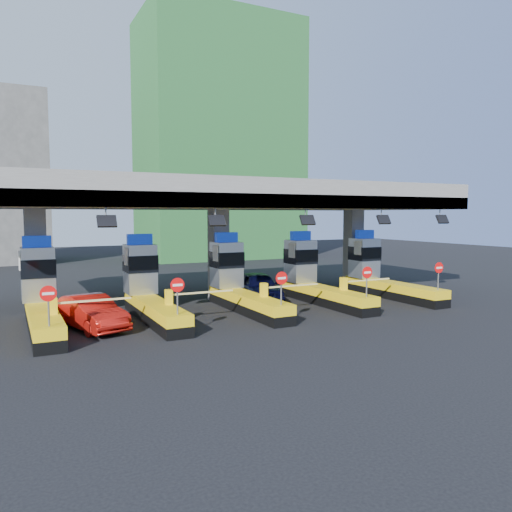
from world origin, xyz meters
name	(u,v)px	position (x,y,z in m)	size (l,w,h in m)	color
ground	(240,309)	(0.00, 0.00, 0.00)	(120.00, 120.00, 0.00)	black
toll_canopy	(219,198)	(0.00, 2.87, 6.13)	(28.00, 12.09, 7.00)	slate
toll_lane_far_left	(41,297)	(-10.00, 0.28, 1.40)	(4.43, 8.00, 4.16)	black
toll_lane_left	(148,289)	(-5.00, 0.28, 1.40)	(4.43, 8.00, 4.16)	black
toll_lane_center	(238,283)	(0.00, 0.28, 1.40)	(4.43, 8.00, 4.16)	black
toll_lane_right	(314,278)	(5.00, 0.28, 1.40)	(4.43, 8.00, 4.16)	black
toll_lane_far_right	(379,274)	(10.00, 0.28, 1.40)	(4.43, 8.00, 4.16)	black
bg_building_scaffold	(218,141)	(12.00, 32.00, 14.00)	(18.00, 12.00, 28.00)	#1E5926
van	(258,287)	(2.11, 1.89, 0.86)	(2.04, 5.08, 1.73)	black
red_car	(91,312)	(-8.03, -1.33, 0.77)	(1.63, 4.67, 1.54)	#A1120C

